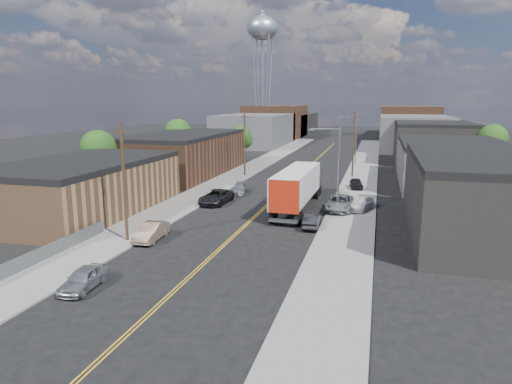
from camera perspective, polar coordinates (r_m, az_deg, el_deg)
The scene contains 35 objects.
ground at distance 84.53m, azimuth 6.84°, elevation 3.36°, with size 260.00×260.00×0.00m, color black.
centerline at distance 69.89m, azimuth 5.05°, elevation 1.71°, with size 0.32×120.00×0.01m, color gold.
sidewalk_left at distance 72.11m, azimuth -2.40°, elevation 2.10°, with size 5.00×140.00×0.15m, color slate.
sidewalk_right at distance 68.90m, azimuth 12.85°, elevation 1.39°, with size 5.00×140.00×0.15m, color slate.
warehouse_tan at distance 51.43m, azimuth -20.80°, elevation 0.66°, with size 12.00×22.00×5.60m.
warehouse_brown at distance 73.74m, azimuth -9.00°, elevation 4.71°, with size 12.00×26.00×6.60m.
industrial_right_a at distance 44.78m, azimuth 27.78°, elevation -0.45°, with size 14.00×22.00×7.10m.
industrial_right_b at distance 70.13m, azimuth 23.26°, elevation 3.38°, with size 14.00×24.00×6.10m.
industrial_right_c at distance 95.72m, azimuth 21.19°, elevation 5.90°, with size 14.00×22.00×7.60m.
skyline_left_a at distance 122.35m, azimuth -0.07°, elevation 7.80°, with size 16.00×30.00×8.00m, color #3C3C3E.
skyline_right_a at distance 118.39m, azimuth 19.12°, elevation 7.05°, with size 16.00×30.00×8.00m, color #3C3C3E.
skyline_left_b at distance 146.54m, azimuth 2.52°, elevation 8.78°, with size 16.00×26.00×10.00m, color #4C2F1E.
skyline_right_b at distance 143.24m, azimuth 18.50°, elevation 8.15°, with size 16.00×26.00×10.00m, color #4C2F1E.
skyline_left_c at distance 166.16m, azimuth 4.04°, elevation 8.55°, with size 16.00×40.00×7.00m, color black.
skyline_right_c at distance 163.27m, azimuth 18.09°, elevation 7.98°, with size 16.00×40.00×7.00m, color black.
water_tower at distance 138.42m, azimuth 0.80°, elevation 19.27°, with size 9.00×9.00×36.90m.
streetlight_near at distance 48.48m, azimuth 9.85°, elevation 3.65°, with size 3.39×0.25×9.00m.
streetlight_far at distance 83.22m, azimuth 12.15°, elevation 6.75°, with size 3.39×0.25×9.00m.
utility_pole_left_near at distance 39.10m, azimuth -16.16°, elevation 1.24°, with size 1.60×0.26×10.00m.
utility_pole_left_far at distance 71.09m, azimuth -1.43°, elevation 6.09°, with size 1.60×0.26×10.00m.
utility_pole_right at distance 71.26m, azimuth 12.09°, elevation 5.86°, with size 1.60×0.26×10.00m.
chainlink_fence at distance 36.97m, azimuth -25.45°, elevation -7.18°, with size 0.05×16.00×1.22m.
tree_left_near at distance 64.22m, azimuth -19.04°, elevation 4.93°, with size 4.85×4.76×7.91m.
tree_left_mid at distance 85.95m, azimuth -9.69°, elevation 7.09°, with size 5.10×5.04×8.37m.
tree_left_far at distance 89.00m, azimuth -1.87°, elevation 6.79°, with size 4.35×4.20×6.97m.
tree_right_far at distance 85.07m, azimuth 27.49°, elevation 5.72°, with size 4.85×4.76×7.91m.
semi_truck at distance 50.64m, azimuth 5.42°, elevation 0.92°, with size 3.20×17.14×4.48m.
car_left_a at distance 31.23m, azimuth -20.77°, elevation -10.07°, with size 1.64×4.08×1.39m, color #A5A7AA.
car_left_b at distance 39.95m, azimuth -12.93°, elevation -4.85°, with size 1.58×4.52×1.49m, color #7E6652.
car_left_c at distance 52.72m, azimuth -5.01°, elevation -0.61°, with size 2.63×5.71×1.59m, color black.
car_left_d at distance 58.19m, azimuth -2.11°, elevation 0.41°, with size 1.78×4.38×1.27m, color gray.
car_right_oncoming at distance 42.96m, azimuth 6.97°, elevation -3.63°, with size 1.37×3.94×1.30m, color black.
car_right_lot_a at distance 49.55m, azimuth 10.41°, elevation -1.35°, with size 2.64×5.72×1.59m, color #9CA0A1.
car_right_lot_b at distance 50.32m, azimuth 13.00°, elevation -1.43°, with size 1.84×4.53×1.31m, color silver.
car_right_lot_c at distance 62.34m, azimuth 12.42°, elevation 1.06°, with size 1.57×3.90×1.33m, color black.
Camera 1 is at (11.93, -22.86, 11.74)m, focal length 32.00 mm.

